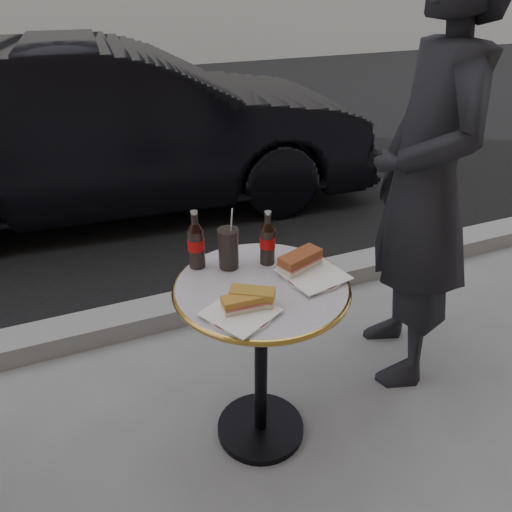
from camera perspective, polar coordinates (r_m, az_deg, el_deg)
name	(u,v)px	position (r m, az deg, el deg)	size (l,w,h in m)	color
ground	(261,430)	(2.22, 0.52, -19.25)	(80.00, 80.00, 0.00)	gray
asphalt_road	(101,127)	(6.58, -17.25, 13.88)	(40.00, 8.00, 0.00)	black
curb	(198,305)	(2.83, -6.64, -5.57)	(40.00, 0.20, 0.12)	gray
bistro_table	(261,364)	(1.96, 0.57, -12.25)	(0.62, 0.62, 0.73)	#BAB2C4
plate_left	(240,314)	(1.59, -1.81, -6.64)	(0.21, 0.21, 0.01)	silver
plate_right	(313,276)	(1.78, 6.58, -2.28)	(0.21, 0.21, 0.01)	silver
sandwich_left_a	(243,303)	(1.58, -1.48, -5.44)	(0.13, 0.06, 0.05)	#B77A2E
sandwich_left_b	(252,297)	(1.61, -0.43, -4.73)	(0.14, 0.07, 0.05)	#AB7B2B
sandwich_right	(300,261)	(1.80, 5.07, -0.59)	(0.17, 0.08, 0.06)	brown
cola_bottle_left	(196,239)	(1.80, -6.90, 1.91)	(0.06, 0.06, 0.22)	black
cola_bottle_right	(268,238)	(1.81, 1.33, 2.12)	(0.06, 0.06, 0.21)	black
cola_glass	(228,248)	(1.80, -3.17, 0.87)	(0.08, 0.08, 0.16)	black
parked_car	(119,129)	(4.04, -15.35, 13.86)	(3.84, 1.33, 1.26)	black
pedestrian	(424,185)	(2.16, 18.68, 7.70)	(0.67, 0.44, 1.84)	black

